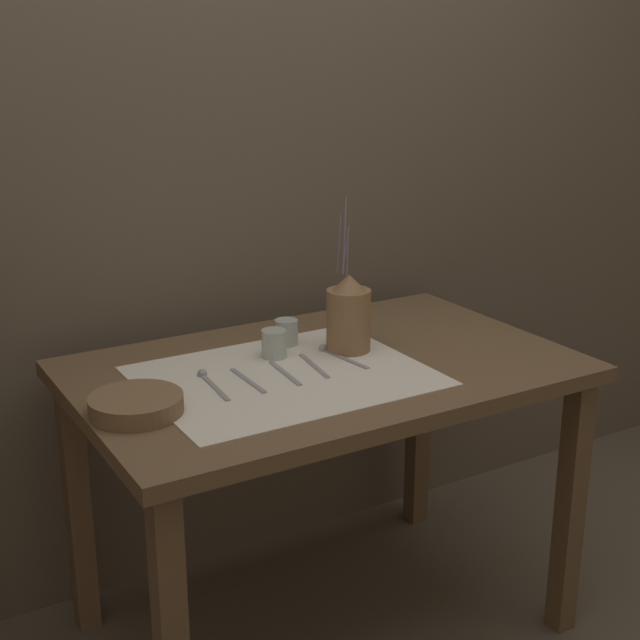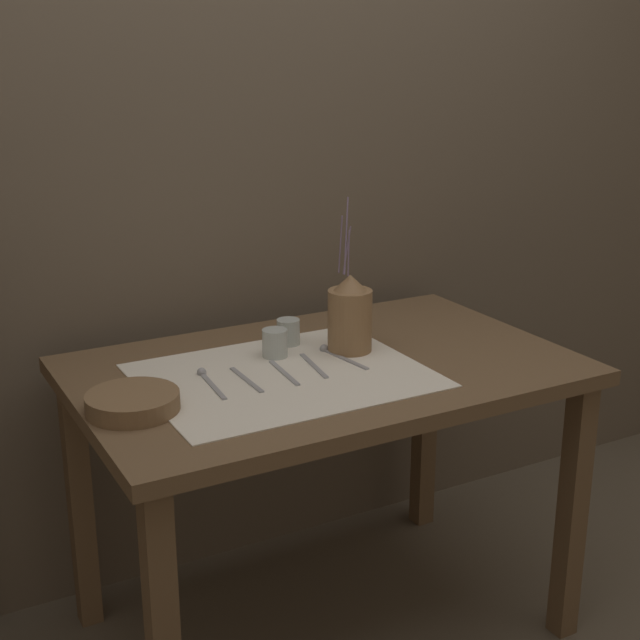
{
  "view_description": "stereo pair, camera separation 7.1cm",
  "coord_description": "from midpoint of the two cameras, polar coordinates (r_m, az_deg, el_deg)",
  "views": [
    {
      "loc": [
        -1.1,
        -1.85,
        1.59
      ],
      "look_at": [
        -0.01,
        0.0,
        0.91
      ],
      "focal_mm": 50.0,
      "sensor_mm": 36.0,
      "label": 1
    },
    {
      "loc": [
        -1.04,
        -1.88,
        1.59
      ],
      "look_at": [
        -0.01,
        0.0,
        0.91
      ],
      "focal_mm": 50.0,
      "sensor_mm": 36.0,
      "label": 2
    }
  ],
  "objects": [
    {
      "name": "spoon_inner",
      "position": [
        2.35,
        -0.14,
        -2.1
      ],
      "size": [
        0.04,
        0.19,
        0.02
      ],
      "color": "#939399",
      "rests_on": "wooden_table"
    },
    {
      "name": "stone_wall_back",
      "position": [
        2.64,
        -6.32,
        8.98
      ],
      "size": [
        7.0,
        0.06,
        2.4
      ],
      "color": "brown",
      "rests_on": "ground_plane"
    },
    {
      "name": "wooden_bowl",
      "position": [
        2.03,
        -12.67,
        -5.33
      ],
      "size": [
        0.21,
        0.21,
        0.04
      ],
      "color": "brown",
      "rests_on": "wooden_table"
    },
    {
      "name": "glass_tumbler_near",
      "position": [
        2.33,
        -3.83,
        -1.52
      ],
      "size": [
        0.07,
        0.07,
        0.07
      ],
      "color": "#B7C1BC",
      "rests_on": "wooden_table"
    },
    {
      "name": "linen_cloth",
      "position": [
        2.21,
        -3.19,
        -3.6
      ],
      "size": [
        0.69,
        0.54,
        0.0
      ],
      "color": "silver",
      "rests_on": "wooden_table"
    },
    {
      "name": "fork_outer",
      "position": [
        2.22,
        -3.18,
        -3.42
      ],
      "size": [
        0.03,
        0.18,
        0.0
      ],
      "color": "#939399",
      "rests_on": "wooden_table"
    },
    {
      "name": "knife_center",
      "position": [
        2.18,
        -5.57,
        -3.88
      ],
      "size": [
        0.01,
        0.18,
        0.0
      ],
      "color": "#939399",
      "rests_on": "wooden_table"
    },
    {
      "name": "pitcher_with_flowers",
      "position": [
        2.35,
        0.97,
        0.26
      ],
      "size": [
        0.12,
        0.12,
        0.41
      ],
      "color": "olive",
      "rests_on": "wooden_table"
    },
    {
      "name": "glass_tumbler_far",
      "position": [
        2.42,
        -3.01,
        -0.79
      ],
      "size": [
        0.06,
        0.06,
        0.07
      ],
      "color": "#B7C1BC",
      "rests_on": "wooden_table"
    },
    {
      "name": "fork_inner",
      "position": [
        2.27,
        -1.28,
        -2.95
      ],
      "size": [
        0.04,
        0.18,
        0.0
      ],
      "color": "#939399",
      "rests_on": "wooden_table"
    },
    {
      "name": "wooden_table",
      "position": [
        2.33,
        -0.63,
        -5.19
      ],
      "size": [
        1.27,
        0.81,
        0.79
      ],
      "color": "brown",
      "rests_on": "ground_plane"
    },
    {
      "name": "spoon_outer",
      "position": [
        2.2,
        -8.17,
        -3.76
      ],
      "size": [
        0.03,
        0.19,
        0.02
      ],
      "color": "#939399",
      "rests_on": "wooden_table"
    },
    {
      "name": "ground_plane",
      "position": [
        2.67,
        -0.58,
        -18.91
      ],
      "size": [
        12.0,
        12.0,
        0.0
      ],
      "primitive_type": "plane",
      "color": "brown"
    }
  ]
}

